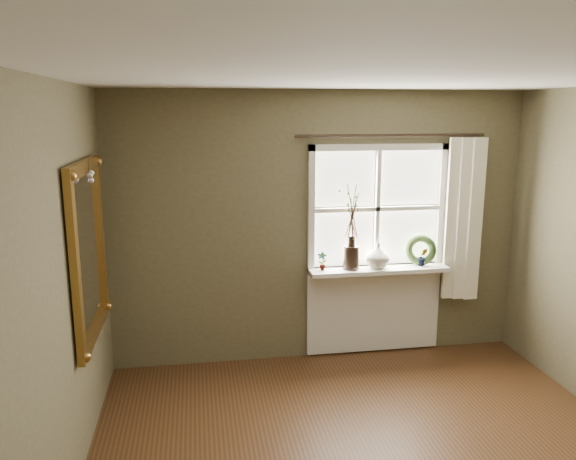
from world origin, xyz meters
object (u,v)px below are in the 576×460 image
(gilt_mirror, at_px, (89,250))
(cream_vase, at_px, (378,255))
(dark_jug, at_px, (351,257))
(wreath, at_px, (421,253))

(gilt_mirror, bearing_deg, cream_vase, 18.35)
(dark_jug, xyz_separation_m, gilt_mirror, (-2.24, -0.83, 0.37))
(dark_jug, distance_m, cream_vase, 0.26)
(cream_vase, bearing_deg, dark_jug, 180.00)
(dark_jug, height_order, gilt_mirror, gilt_mirror)
(dark_jug, distance_m, gilt_mirror, 2.41)
(dark_jug, relative_size, wreath, 0.75)
(cream_vase, xyz_separation_m, gilt_mirror, (-2.50, -0.83, 0.36))
(wreath, height_order, gilt_mirror, gilt_mirror)
(wreath, bearing_deg, cream_vase, -155.02)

